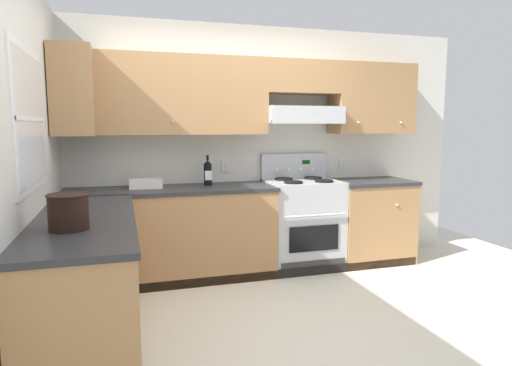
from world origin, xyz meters
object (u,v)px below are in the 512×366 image
object	(u,v)px
stove	(303,223)
bowl	(146,185)
wine_bottle	(208,172)
bucket	(68,211)

from	to	relation	value
stove	bowl	xyz separation A→B (m)	(-1.62, 0.07, 0.46)
wine_bottle	stove	bearing A→B (deg)	-4.97
wine_bottle	bowl	distance (m)	0.62
stove	bucket	bearing A→B (deg)	-143.17
stove	bucket	distance (m)	2.72
stove	bucket	world-z (taller)	stove
stove	bowl	bearing A→B (deg)	177.44
stove	wine_bottle	distance (m)	1.15
stove	wine_bottle	size ratio (longest dim) A/B	3.67
wine_bottle	bucket	world-z (taller)	wine_bottle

